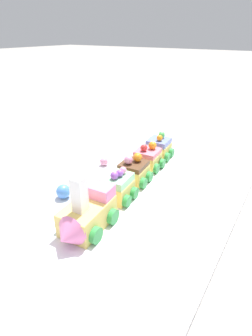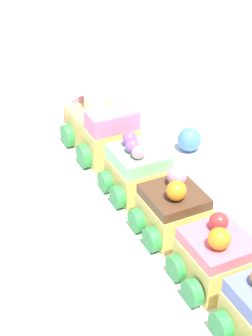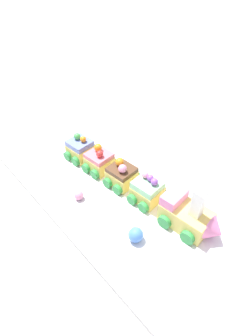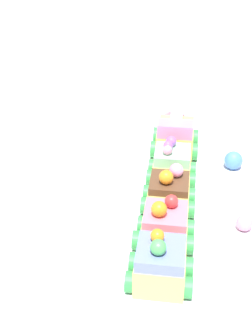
{
  "view_description": "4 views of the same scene",
  "coord_description": "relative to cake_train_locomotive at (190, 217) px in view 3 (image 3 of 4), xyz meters",
  "views": [
    {
      "loc": [
        0.4,
        0.24,
        0.31
      ],
      "look_at": [
        0.01,
        -0.02,
        0.07
      ],
      "focal_mm": 28.0,
      "sensor_mm": 36.0,
      "label": 1
    },
    {
      "loc": [
        -0.42,
        0.17,
        0.37
      ],
      "look_at": [
        0.01,
        0.01,
        0.07
      ],
      "focal_mm": 60.0,
      "sensor_mm": 36.0,
      "label": 2
    },
    {
      "loc": [
        0.3,
        -0.32,
        0.45
      ],
      "look_at": [
        -0.01,
        -0.04,
        0.08
      ],
      "focal_mm": 28.0,
      "sensor_mm": 36.0,
      "label": 3
    },
    {
      "loc": [
        -0.57,
        -0.09,
        0.39
      ],
      "look_at": [
        -0.03,
        0.04,
        0.07
      ],
      "focal_mm": 50.0,
      "sensor_mm": 36.0,
      "label": 4
    }
  ],
  "objects": [
    {
      "name": "ground_plane",
      "position": [
        -0.15,
        0.01,
        -0.04
      ],
      "size": [
        10.0,
        10.0,
        0.0
      ],
      "primitive_type": "plane",
      "color": "gray"
    },
    {
      "name": "cake_car_blueberry",
      "position": [
        -0.33,
        -0.03,
        -0.0
      ],
      "size": [
        0.06,
        0.08,
        0.07
      ],
      "rotation": [
        0.0,
        0.0,
        0.09
      ],
      "color": "#EACC66",
      "rests_on": "display_board"
    },
    {
      "name": "gumball_blue",
      "position": [
        -0.05,
        -0.1,
        -0.01
      ],
      "size": [
        0.03,
        0.03,
        0.03
      ],
      "primitive_type": "sphere",
      "color": "#4C84E0",
      "rests_on": "display_board"
    },
    {
      "name": "cake_car_strawberry",
      "position": [
        -0.26,
        -0.02,
        -0.0
      ],
      "size": [
        0.06,
        0.08,
        0.07
      ],
      "rotation": [
        0.0,
        0.0,
        0.09
      ],
      "color": "#EACC66",
      "rests_on": "display_board"
    },
    {
      "name": "cake_car_chocolate",
      "position": [
        -0.18,
        -0.02,
        -0.0
      ],
      "size": [
        0.06,
        0.08,
        0.07
      ],
      "rotation": [
        0.0,
        0.0,
        0.09
      ],
      "color": "#EACC66",
      "rests_on": "display_board"
    },
    {
      "name": "display_board",
      "position": [
        -0.15,
        0.01,
        -0.03
      ],
      "size": [
        0.69,
        0.4,
        0.01
      ],
      "primitive_type": "cube",
      "color": "white",
      "rests_on": "ground_plane"
    },
    {
      "name": "gumball_pink",
      "position": [
        -0.21,
        -0.12,
        -0.02
      ],
      "size": [
        0.02,
        0.02,
        0.02
      ],
      "primitive_type": "sphere",
      "color": "pink",
      "rests_on": "display_board"
    },
    {
      "name": "cake_train_locomotive",
      "position": [
        0.0,
        0.0,
        0.0
      ],
      "size": [
        0.13,
        0.08,
        0.11
      ],
      "rotation": [
        0.0,
        0.0,
        0.09
      ],
      "color": "#EACC66",
      "rests_on": "display_board"
    },
    {
      "name": "cake_car_mint",
      "position": [
        -0.11,
        -0.01,
        -0.0
      ],
      "size": [
        0.06,
        0.08,
        0.07
      ],
      "rotation": [
        0.0,
        0.0,
        0.09
      ],
      "color": "#EACC66",
      "rests_on": "display_board"
    }
  ]
}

